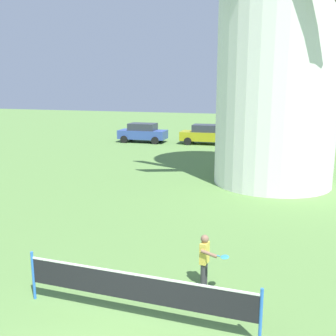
% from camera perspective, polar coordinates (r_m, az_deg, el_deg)
% --- Properties ---
extents(windmill, '(7.59, 6.23, 15.16)m').
position_cam_1_polar(windmill, '(19.10, 16.21, 21.18)').
color(windmill, white).
rests_on(windmill, ground_plane).
extents(tennis_net, '(4.90, 0.06, 1.10)m').
position_cam_1_polar(tennis_net, '(8.04, -4.74, -17.13)').
color(tennis_net, blue).
rests_on(tennis_net, ground_plane).
extents(player_far, '(0.71, 0.58, 1.26)m').
position_cam_1_polar(player_far, '(9.23, 5.49, -12.92)').
color(player_far, '#333338').
rests_on(player_far, ground_plane).
extents(parked_car_blue, '(3.98, 2.05, 1.56)m').
position_cam_1_polar(parked_car_blue, '(32.22, -3.72, 5.23)').
color(parked_car_blue, '#334C99').
rests_on(parked_car_blue, ground_plane).
extents(parked_car_mustard, '(4.49, 2.11, 1.56)m').
position_cam_1_polar(parked_car_mustard, '(31.16, 5.95, 4.96)').
color(parked_car_mustard, '#999919').
rests_on(parked_car_mustard, ground_plane).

